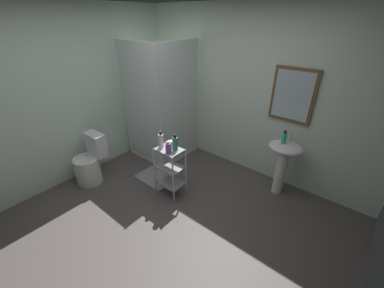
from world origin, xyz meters
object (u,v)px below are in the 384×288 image
at_px(toilet, 90,163).
at_px(body_wash_bottle_green, 175,143).
at_px(shower_stall, 163,132).
at_px(pedestal_sink, 284,158).
at_px(rinse_cup, 171,144).
at_px(hand_soap_bottle, 284,138).
at_px(bath_mat, 155,178).
at_px(storage_cart, 170,168).
at_px(conditioner_bottle_purple, 168,148).
at_px(lotion_bottle_white, 161,140).

bearing_deg(toilet, body_wash_bottle_green, 25.87).
relative_size(shower_stall, body_wash_bottle_green, 8.94).
bearing_deg(pedestal_sink, rinse_cup, -141.67).
height_order(pedestal_sink, hand_soap_bottle, hand_soap_bottle).
bearing_deg(hand_soap_bottle, pedestal_sink, 27.93).
height_order(shower_stall, bath_mat, shower_stall).
relative_size(storage_cart, body_wash_bottle_green, 3.31).
xyz_separation_m(toilet, rinse_cup, (1.15, 0.62, 0.47)).
bearing_deg(conditioner_bottle_purple, bath_mat, 162.40).
relative_size(pedestal_sink, conditioner_bottle_purple, 4.79).
relative_size(storage_cart, rinse_cup, 7.91).
distance_m(storage_cart, lotion_bottle_white, 0.42).
bearing_deg(lotion_bottle_white, storage_cart, 8.40).
height_order(storage_cart, body_wash_bottle_green, body_wash_bottle_green).
distance_m(body_wash_bottle_green, bath_mat, 0.98).
distance_m(hand_soap_bottle, lotion_bottle_white, 1.63).
distance_m(lotion_bottle_white, bath_mat, 0.89).
height_order(pedestal_sink, storage_cart, pedestal_sink).
distance_m(storage_cart, conditioner_bottle_purple, 0.39).
bearing_deg(hand_soap_bottle, lotion_bottle_white, -141.58).
bearing_deg(hand_soap_bottle, rinse_cup, -141.35).
height_order(storage_cart, conditioner_bottle_purple, conditioner_bottle_purple).
distance_m(conditioner_bottle_purple, rinse_cup, 0.16).
relative_size(hand_soap_bottle, conditioner_bottle_purple, 1.09).
bearing_deg(conditioner_bottle_purple, lotion_bottle_white, 163.03).
distance_m(shower_stall, rinse_cup, 1.13).
bearing_deg(toilet, hand_soap_bottle, 33.88).
xyz_separation_m(body_wash_bottle_green, conditioner_bottle_purple, (-0.01, -0.12, -0.02)).
height_order(pedestal_sink, bath_mat, pedestal_sink).
xyz_separation_m(shower_stall, rinse_cup, (0.86, -0.66, 0.32)).
xyz_separation_m(toilet, conditioner_bottle_purple, (1.23, 0.49, 0.50)).
distance_m(lotion_bottle_white, body_wash_bottle_green, 0.21).
height_order(toilet, conditioner_bottle_purple, conditioner_bottle_purple).
distance_m(hand_soap_bottle, conditioner_bottle_purple, 1.53).
height_order(hand_soap_bottle, lotion_bottle_white, hand_soap_bottle).
bearing_deg(lotion_bottle_white, bath_mat, 162.02).
bearing_deg(storage_cart, conditioner_bottle_purple, -49.19).
height_order(body_wash_bottle_green, conditioner_bottle_purple, body_wash_bottle_green).
bearing_deg(storage_cart, toilet, -154.26).
bearing_deg(conditioner_bottle_purple, pedestal_sink, 44.11).
bearing_deg(body_wash_bottle_green, lotion_bottle_white, -163.70).
distance_m(hand_soap_bottle, rinse_cup, 1.50).
bearing_deg(toilet, lotion_bottle_white, 27.57).
distance_m(toilet, bath_mat, 1.02).
height_order(lotion_bottle_white, rinse_cup, lotion_bottle_white).
xyz_separation_m(hand_soap_bottle, body_wash_bottle_green, (-1.08, -0.96, -0.05)).
xyz_separation_m(storage_cart, lotion_bottle_white, (-0.12, -0.02, 0.40)).
bearing_deg(bath_mat, shower_stall, 124.54).
height_order(pedestal_sink, body_wash_bottle_green, body_wash_bottle_green).
relative_size(shower_stall, bath_mat, 3.33).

